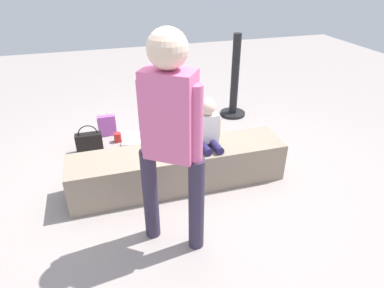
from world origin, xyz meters
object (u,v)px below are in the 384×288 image
child_seated (208,126)px  party_cup_red (118,137)px  cake_plate (180,149)px  cake_box_white (135,142)px  handbag_black_leather (89,142)px  gift_bag (107,125)px  water_bottle_near_gift (186,137)px  adult_standing (170,129)px

child_seated → party_cup_red: size_ratio=4.20×
cake_plate → cake_box_white: bearing=109.8°
party_cup_red → cake_box_white: bearing=-42.0°
party_cup_red → handbag_black_leather: bearing=-155.3°
gift_bag → water_bottle_near_gift: gift_bag is taller
cake_plate → cake_box_white: (-0.33, 0.92, -0.37)m
water_bottle_near_gift → handbag_black_leather: handbag_black_leather is taller
adult_standing → cake_box_white: adult_standing is taller
child_seated → gift_bag: size_ratio=1.56×
adult_standing → gift_bag: adult_standing is taller
cake_plate → party_cup_red: 1.26m
cake_box_white → handbag_black_leather: (-0.52, 0.02, 0.07)m
gift_bag → party_cup_red: gift_bag is taller
cake_plate → party_cup_red: (-0.52, 1.09, -0.36)m
party_cup_red → cake_box_white: party_cup_red is taller
gift_bag → adult_standing: bearing=-79.1°
gift_bag → cake_box_white: bearing=-53.0°
gift_bag → water_bottle_near_gift: bearing=-29.7°
child_seated → handbag_black_leather: bearing=141.6°
cake_box_white → cake_plate: bearing=-70.2°
cake_plate → handbag_black_leather: 1.30m
gift_bag → cake_plate: bearing=-64.5°
cake_box_white → adult_standing: bearing=-86.7°
adult_standing → water_bottle_near_gift: bearing=70.9°
party_cup_red → adult_standing: bearing=-81.1°
gift_bag → party_cup_red: (0.10, -0.22, -0.08)m
adult_standing → water_bottle_near_gift: (0.52, 1.50, -0.91)m
water_bottle_near_gift → party_cup_red: water_bottle_near_gift is taller
handbag_black_leather → adult_standing: bearing=-69.4°
cake_plate → handbag_black_leather: cake_plate is taller
child_seated → cake_plate: child_seated is taller
gift_bag → water_bottle_near_gift: (0.91, -0.52, -0.04)m
gift_bag → water_bottle_near_gift: 1.05m
gift_bag → handbag_black_leather: handbag_black_leather is taller
handbag_black_leather → water_bottle_near_gift: bearing=-7.2°
handbag_black_leather → cake_plate: bearing=-47.7°
water_bottle_near_gift → party_cup_red: (-0.80, 0.30, -0.04)m
water_bottle_near_gift → party_cup_red: bearing=159.7°
party_cup_red → gift_bag: bearing=115.5°
adult_standing → handbag_black_leather: 1.97m
cake_box_white → water_bottle_near_gift: bearing=-11.8°
adult_standing → gift_bag: bearing=100.9°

